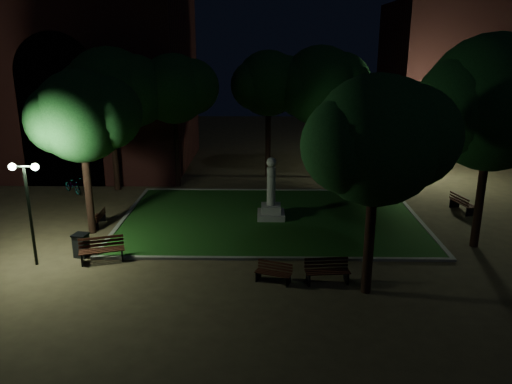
% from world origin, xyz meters
% --- Properties ---
extents(ground, '(80.00, 80.00, 0.00)m').
position_xyz_m(ground, '(0.00, 0.00, 0.00)').
color(ground, '#4E402A').
extents(lawn, '(15.00, 10.00, 0.08)m').
position_xyz_m(lawn, '(0.00, 2.00, 0.04)').
color(lawn, '#1D4916').
rests_on(lawn, ground).
extents(lawn_kerb, '(15.40, 10.40, 0.12)m').
position_xyz_m(lawn_kerb, '(0.00, 2.00, 0.06)').
color(lawn_kerb, slate).
rests_on(lawn_kerb, ground).
extents(monument, '(1.40, 1.40, 3.20)m').
position_xyz_m(monument, '(0.00, 2.00, 0.96)').
color(monument, gray).
rests_on(monument, lawn).
extents(building_main, '(20.00, 12.00, 15.00)m').
position_xyz_m(building_main, '(-15.86, 13.79, 7.38)').
color(building_main, '#55221E').
rests_on(building_main, ground).
extents(building_far, '(16.00, 10.00, 12.00)m').
position_xyz_m(building_far, '(18.00, 20.00, 6.00)').
color(building_far, '#55221E').
rests_on(building_far, ground).
extents(tree_west, '(5.15, 4.20, 7.72)m').
position_xyz_m(tree_west, '(-8.55, -0.09, 5.61)').
color(tree_west, black).
rests_on(tree_west, ground).
extents(tree_north_wl, '(5.21, 4.25, 8.25)m').
position_xyz_m(tree_north_wl, '(-5.80, 8.26, 6.11)').
color(tree_north_wl, black).
rests_on(tree_north_wl, ground).
extents(tree_north_er, '(6.36, 5.20, 8.71)m').
position_xyz_m(tree_north_er, '(3.38, 10.62, 6.11)').
color(tree_north_er, black).
rests_on(tree_north_er, ground).
extents(tree_ne, '(5.11, 4.17, 6.90)m').
position_xyz_m(tree_ne, '(7.88, 8.62, 4.80)').
color(tree_ne, black).
rests_on(tree_ne, ground).
extents(tree_east, '(6.99, 5.71, 9.26)m').
position_xyz_m(tree_east, '(9.24, -1.44, 6.41)').
color(tree_east, black).
rests_on(tree_east, ground).
extents(tree_se, '(5.50, 4.49, 7.89)m').
position_xyz_m(tree_se, '(3.50, -5.87, 5.64)').
color(tree_se, black).
rests_on(tree_se, ground).
extents(tree_nw, '(6.58, 5.37, 8.64)m').
position_xyz_m(tree_nw, '(-9.39, 7.29, 5.95)').
color(tree_nw, black).
rests_on(tree_nw, ground).
extents(tree_far_north, '(5.22, 4.26, 8.40)m').
position_xyz_m(tree_far_north, '(-0.02, 10.71, 6.25)').
color(tree_far_north, black).
rests_on(tree_far_north, ground).
extents(lamppost_sw, '(1.18, 0.28, 4.30)m').
position_xyz_m(lamppost_sw, '(-9.76, -3.71, 3.02)').
color(lamppost_sw, black).
rests_on(lamppost_sw, ground).
extents(lamppost_nw, '(1.18, 0.28, 4.15)m').
position_xyz_m(lamppost_nw, '(-12.67, 10.52, 2.93)').
color(lamppost_nw, black).
rests_on(lamppost_nw, ground).
extents(lamppost_ne, '(1.18, 0.28, 4.66)m').
position_xyz_m(lamppost_ne, '(11.02, 10.49, 3.24)').
color(lamppost_ne, black).
rests_on(lamppost_ne, ground).
extents(bench_near_left, '(1.47, 0.93, 0.76)m').
position_xyz_m(bench_near_left, '(0.02, -5.09, 0.36)').
color(bench_near_left, black).
rests_on(bench_near_left, ground).
extents(bench_near_right, '(1.74, 0.75, 0.93)m').
position_xyz_m(bench_near_right, '(2.05, -5.09, 0.44)').
color(bench_near_right, black).
rests_on(bench_near_right, ground).
extents(bench_west_near, '(1.94, 1.18, 1.00)m').
position_xyz_m(bench_west_near, '(-7.15, -3.30, 0.47)').
color(bench_west_near, black).
rests_on(bench_west_near, ground).
extents(bench_left_side, '(0.52, 1.40, 0.77)m').
position_xyz_m(bench_left_side, '(-8.67, 0.92, 0.36)').
color(bench_left_side, black).
rests_on(bench_left_side, ground).
extents(bench_right_side, '(0.97, 1.81, 0.94)m').
position_xyz_m(bench_right_side, '(10.36, 3.37, 0.44)').
color(bench_right_side, black).
rests_on(bench_right_side, ground).
extents(bench_far_side, '(1.71, 1.05, 0.89)m').
position_xyz_m(bench_far_side, '(4.70, 7.30, 0.42)').
color(bench_far_side, black).
rests_on(bench_far_side, ground).
extents(trash_bin, '(0.70, 0.70, 1.02)m').
position_xyz_m(trash_bin, '(-8.16, -2.86, 0.52)').
color(trash_bin, black).
rests_on(trash_bin, ground).
extents(bicycle, '(1.79, 1.70, 0.96)m').
position_xyz_m(bicycle, '(-12.02, 6.55, 0.48)').
color(bicycle, black).
rests_on(bicycle, ground).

